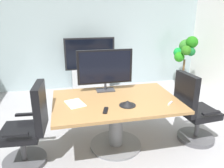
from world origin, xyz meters
name	(u,v)px	position (x,y,z in m)	size (l,w,h in m)	color
ground_plane	(116,158)	(0.00, 0.00, 0.00)	(7.26, 7.26, 0.00)	#99999E
wall_back_glass_partition	(87,35)	(0.00, 3.13, 1.33)	(5.98, 0.10, 2.65)	#9EB2B7
conference_table	(116,113)	(0.06, 0.30, 0.54)	(1.73, 1.16, 0.74)	olive
office_chair_left	(29,132)	(-1.11, 0.17, 0.46)	(0.61, 0.59, 1.09)	#4C4C51
office_chair_right	(193,114)	(1.23, 0.18, 0.46)	(0.61, 0.59, 1.09)	#4C4C51
tv_monitor	(105,68)	(-0.01, 0.70, 1.10)	(0.84, 0.18, 0.64)	#333338
wall_display_unit	(90,73)	(0.01, 2.77, 0.44)	(1.20, 0.36, 1.31)	#B7BABC
potted_plant	(185,57)	(2.37, 2.48, 0.81)	(0.54, 0.52, 1.32)	brown
conference_phone	(128,103)	(0.16, 0.08, 0.77)	(0.22, 0.22, 0.07)	black
remote_control	(106,110)	(-0.15, -0.02, 0.75)	(0.05, 0.17, 0.02)	black
whiteboard_marker	(170,103)	(0.73, 0.00, 0.75)	(0.13, 0.02, 0.02)	silver
paper_notepad	(75,103)	(-0.51, 0.28, 0.74)	(0.21, 0.30, 0.01)	white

